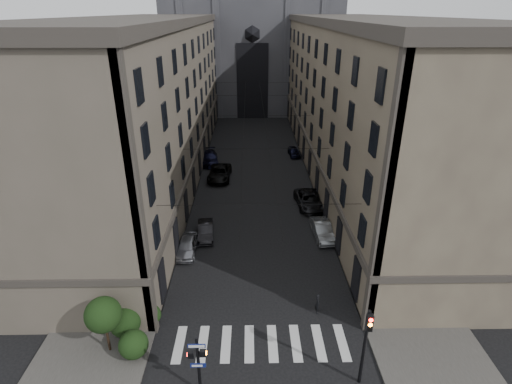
{
  "coord_description": "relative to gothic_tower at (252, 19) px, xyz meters",
  "views": [
    {
      "loc": [
        -0.64,
        -14.31,
        19.59
      ],
      "look_at": [
        -0.22,
        10.69,
        8.13
      ],
      "focal_mm": 28.0,
      "sensor_mm": 36.0,
      "label": 1
    }
  ],
  "objects": [
    {
      "name": "gothic_tower",
      "position": [
        0.0,
        0.0,
        0.0
      ],
      "size": [
        35.0,
        23.0,
        58.0
      ],
      "color": "#2D2D33",
      "rests_on": "ground"
    },
    {
      "name": "car_right_far",
      "position": [
        5.87,
        -33.8,
        -17.16
      ],
      "size": [
        1.78,
        3.83,
        1.27
      ],
      "primitive_type": "imported",
      "rotation": [
        0.0,
        0.0,
        0.08
      ],
      "color": "black",
      "rests_on": "ground"
    },
    {
      "name": "car_left_near",
      "position": [
        -6.2,
        -59.34,
        -17.09
      ],
      "size": [
        1.69,
        4.15,
        1.41
      ],
      "primitive_type": "imported",
      "rotation": [
        0.0,
        0.0,
        -0.01
      ],
      "color": "gray",
      "rests_on": "ground"
    },
    {
      "name": "car_left_midnear",
      "position": [
        -4.84,
        -56.59,
        -17.14
      ],
      "size": [
        1.79,
        4.13,
        1.32
      ],
      "primitive_type": "imported",
      "rotation": [
        0.0,
        0.0,
        0.1
      ],
      "color": "black",
      "rests_on": "ground"
    },
    {
      "name": "sidewalk_right",
      "position": [
        10.5,
        -38.96,
        -17.72
      ],
      "size": [
        7.0,
        80.0,
        0.15
      ],
      "primitive_type": "cube",
      "color": "#383533",
      "rests_on": "ground"
    },
    {
      "name": "traffic_light_right",
      "position": [
        5.6,
        -73.04,
        -14.51
      ],
      "size": [
        0.34,
        0.5,
        5.2
      ],
      "color": "black",
      "rests_on": "ground"
    },
    {
      "name": "zebra_crossing",
      "position": [
        0.0,
        -69.96,
        -17.79
      ],
      "size": [
        11.0,
        3.2,
        0.01
      ],
      "primitive_type": "cube",
      "color": "beige",
      "rests_on": "ground"
    },
    {
      "name": "car_left_midfar",
      "position": [
        -4.46,
        -42.39,
        -16.99
      ],
      "size": [
        2.91,
        5.9,
        1.61
      ],
      "primitive_type": "imported",
      "rotation": [
        0.0,
        0.0,
        -0.04
      ],
      "color": "black",
      "rests_on": "ground"
    },
    {
      "name": "building_left",
      "position": [
        -13.44,
        -38.96,
        -8.45
      ],
      "size": [
        13.6,
        60.6,
        18.85
      ],
      "color": "#534C40",
      "rests_on": "ground"
    },
    {
      "name": "pedestrian_signal_left",
      "position": [
        -3.51,
        -73.46,
        -15.48
      ],
      "size": [
        1.02,
        0.38,
        4.0
      ],
      "color": "black",
      "rests_on": "ground"
    },
    {
      "name": "shrub_cluster",
      "position": [
        -8.72,
        -69.95,
        -16.0
      ],
      "size": [
        3.9,
        4.4,
        3.9
      ],
      "color": "black",
      "rests_on": "sidewalk_left"
    },
    {
      "name": "car_left_far",
      "position": [
        -6.2,
        -36.68,
        -17.02
      ],
      "size": [
        2.86,
        5.58,
        1.55
      ],
      "primitive_type": "imported",
      "rotation": [
        0.0,
        0.0,
        0.13
      ],
      "color": "black",
      "rests_on": "ground"
    },
    {
      "name": "car_right_midnear",
      "position": [
        5.73,
        -50.35,
        -17.04
      ],
      "size": [
        2.95,
        5.63,
        1.51
      ],
      "primitive_type": "imported",
      "rotation": [
        0.0,
        0.0,
        0.08
      ],
      "color": "black",
      "rests_on": "ground"
    },
    {
      "name": "car_right_near",
      "position": [
        6.14,
        -56.83,
        -17.06
      ],
      "size": [
        1.87,
        4.56,
        1.47
      ],
      "primitive_type": "imported",
      "rotation": [
        0.0,
        0.0,
        0.07
      ],
      "color": "slate",
      "rests_on": "ground"
    },
    {
      "name": "sidewalk_left",
      "position": [
        -10.5,
        -38.96,
        -17.72
      ],
      "size": [
        7.0,
        80.0,
        0.15
      ],
      "primitive_type": "cube",
      "color": "#383533",
      "rests_on": "ground"
    },
    {
      "name": "pedestrian",
      "position": [
        4.07,
        -67.12,
        -17.02
      ],
      "size": [
        0.39,
        0.58,
        1.56
      ],
      "primitive_type": "imported",
      "rotation": [
        0.0,
        0.0,
        1.6
      ],
      "color": "black",
      "rests_on": "ground"
    },
    {
      "name": "car_right_midfar",
      "position": [
        6.2,
        -50.63,
        -17.14
      ],
      "size": [
        2.25,
        4.68,
        1.31
      ],
      "primitive_type": "imported",
      "rotation": [
        0.0,
        0.0,
        -0.09
      ],
      "color": "black",
      "rests_on": "ground"
    },
    {
      "name": "building_right",
      "position": [
        13.44,
        -38.96,
        -8.45
      ],
      "size": [
        13.6,
        60.6,
        18.85
      ],
      "color": "brown",
      "rests_on": "ground"
    },
    {
      "name": "tram_wires",
      "position": [
        0.0,
        -39.33,
        -10.55
      ],
      "size": [
        14.0,
        60.0,
        0.43
      ],
      "color": "black",
      "rests_on": "ground"
    }
  ]
}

